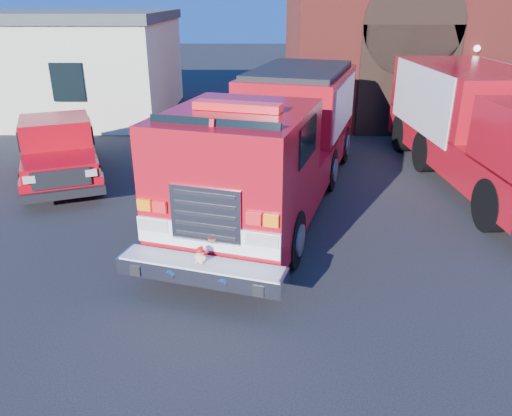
{
  "coord_description": "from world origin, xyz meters",
  "views": [
    {
      "loc": [
        0.05,
        -9.66,
        4.89
      ],
      "look_at": [
        0.0,
        -1.2,
        1.3
      ],
      "focal_mm": 35.0,
      "sensor_mm": 36.0,
      "label": 1
    }
  ],
  "objects_px": {
    "pickup_truck": "(59,149)",
    "fire_engine": "(278,139)",
    "fire_station": "(462,13)",
    "side_building": "(54,63)",
    "secondary_truck": "(487,125)"
  },
  "relations": [
    {
      "from": "pickup_truck",
      "to": "fire_engine",
      "type": "bearing_deg",
      "value": -14.94
    },
    {
      "from": "fire_station",
      "to": "side_building",
      "type": "height_order",
      "value": "fire_station"
    },
    {
      "from": "fire_engine",
      "to": "secondary_truck",
      "type": "bearing_deg",
      "value": 12.84
    },
    {
      "from": "fire_engine",
      "to": "pickup_truck",
      "type": "relative_size",
      "value": 1.77
    },
    {
      "from": "pickup_truck",
      "to": "secondary_truck",
      "type": "xyz_separation_m",
      "value": [
        12.03,
        -0.35,
        0.79
      ]
    },
    {
      "from": "side_building",
      "to": "fire_engine",
      "type": "height_order",
      "value": "side_building"
    },
    {
      "from": "fire_station",
      "to": "pickup_truck",
      "type": "bearing_deg",
      "value": -146.35
    },
    {
      "from": "fire_station",
      "to": "pickup_truck",
      "type": "relative_size",
      "value": 2.58
    },
    {
      "from": "side_building",
      "to": "pickup_truck",
      "type": "height_order",
      "value": "side_building"
    },
    {
      "from": "pickup_truck",
      "to": "secondary_truck",
      "type": "bearing_deg",
      "value": -1.65
    },
    {
      "from": "side_building",
      "to": "secondary_truck",
      "type": "relative_size",
      "value": 1.08
    },
    {
      "from": "fire_engine",
      "to": "secondary_truck",
      "type": "distance_m",
      "value": 5.94
    },
    {
      "from": "fire_station",
      "to": "secondary_truck",
      "type": "xyz_separation_m",
      "value": [
        -2.68,
        -10.14,
        -2.6
      ]
    },
    {
      "from": "fire_station",
      "to": "pickup_truck",
      "type": "distance_m",
      "value": 18.0
    },
    {
      "from": "side_building",
      "to": "pickup_truck",
      "type": "xyz_separation_m",
      "value": [
        3.27,
        -8.81,
        -1.35
      ]
    }
  ]
}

